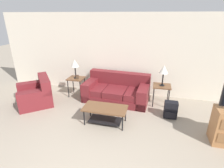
{
  "coord_description": "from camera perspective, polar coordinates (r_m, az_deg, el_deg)",
  "views": [
    {
      "loc": [
        0.97,
        -1.71,
        2.53
      ],
      "look_at": [
        -0.07,
        2.49,
        0.8
      ],
      "focal_mm": 28.0,
      "sensor_mm": 36.0,
      "label": 1
    }
  ],
  "objects": [
    {
      "name": "armchair",
      "position": [
        5.74,
        -23.51,
        -3.14
      ],
      "size": [
        1.37,
        1.39,
        0.8
      ],
      "color": "maroon",
      "rests_on": "ground_plane"
    },
    {
      "name": "table_lamp_left",
      "position": [
        5.61,
        -12.07,
        6.43
      ],
      "size": [
        0.25,
        0.25,
        0.59
      ],
      "color": "black",
      "rests_on": "side_table_left"
    },
    {
      "name": "wall_back",
      "position": [
        5.73,
        3.87,
        9.36
      ],
      "size": [
        8.64,
        0.06,
        2.6
      ],
      "color": "silver",
      "rests_on": "ground_plane"
    },
    {
      "name": "coffee_table",
      "position": [
        4.32,
        -2.26,
        -8.99
      ],
      "size": [
        1.06,
        0.53,
        0.44
      ],
      "color": "brown",
      "rests_on": "ground_plane"
    },
    {
      "name": "table_lamp_right",
      "position": [
        5.07,
        16.55,
        4.39
      ],
      "size": [
        0.25,
        0.25,
        0.59
      ],
      "color": "black",
      "rests_on": "side_table_right"
    },
    {
      "name": "couch",
      "position": [
        5.49,
        1.57,
        -2.31
      ],
      "size": [
        2.02,
        1.12,
        0.82
      ],
      "color": "maroon",
      "rests_on": "ground_plane"
    },
    {
      "name": "picture_frame",
      "position": [
        5.63,
        -11.26,
        2.3
      ],
      "size": [
        0.1,
        0.04,
        0.13
      ],
      "color": "#4C3828",
      "rests_on": "side_table_left"
    },
    {
      "name": "backpack",
      "position": [
        4.83,
        18.58,
        -8.04
      ],
      "size": [
        0.33,
        0.28,
        0.45
      ],
      "color": "black",
      "rests_on": "ground_plane"
    },
    {
      "name": "side_table_right",
      "position": [
        5.25,
        15.92,
        -1.22
      ],
      "size": [
        0.5,
        0.45,
        0.63
      ],
      "color": "brown",
      "rests_on": "ground_plane"
    },
    {
      "name": "side_table_left",
      "position": [
        5.77,
        -11.65,
        1.27
      ],
      "size": [
        0.5,
        0.45,
        0.63
      ],
      "color": "brown",
      "rests_on": "ground_plane"
    }
  ]
}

